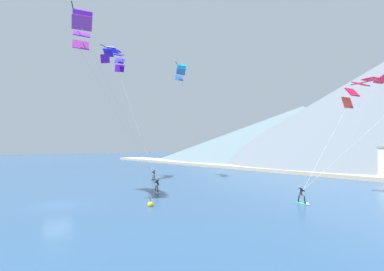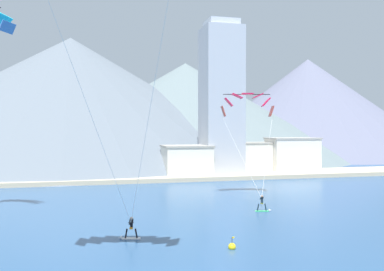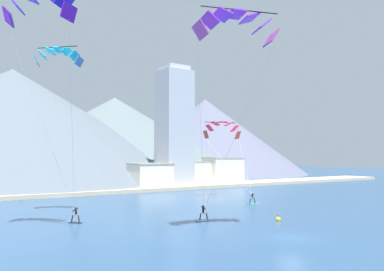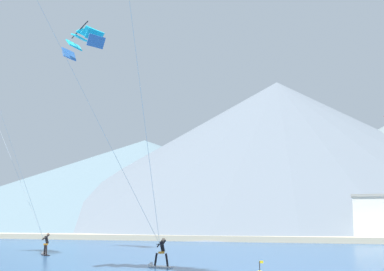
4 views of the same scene
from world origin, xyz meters
name	(u,v)px [view 1 (image 1 of 4)]	position (x,y,z in m)	size (l,w,h in m)	color
ground_plane	(58,205)	(0.00, 0.00, 0.00)	(400.00, 400.00, 0.00)	navy
kitesurfer_near_lead	(303,198)	(13.66, 19.30, 0.55)	(1.79, 0.78, 1.80)	#33B266
kitesurfer_near_trail	(154,176)	(-13.52, 18.12, 0.55)	(1.47, 1.55, 1.80)	black
kitesurfer_mid_center	(157,188)	(-1.35, 11.58, 0.55)	(1.79, 0.77, 1.79)	white
parafoil_kite_near_lead	(371,88)	(15.85, 29.57, 12.20)	(6.99, 11.51, 12.00)	maroon
parafoil_kite_near_trail	(114,57)	(-18.45, 12.95, 21.06)	(7.91, 7.89, 21.09)	#5012A6
parafoil_kite_mid_center	(82,26)	(-3.47, 3.06, 19.21)	(8.19, 10.35, 18.93)	#9A3193
parafoil_kite_distant_high_outer	(181,70)	(-14.04, 23.90, 19.52)	(5.63, 4.26, 2.34)	#386AB2
race_marker_buoy	(150,205)	(5.68, 6.87, 0.16)	(0.56, 0.56, 1.02)	yellow
shoreline_strip	(331,173)	(0.00, 49.78, 0.35)	(180.00, 10.00, 0.70)	#BCAD8E
mountain_peak_west_ridge	(303,133)	(-44.14, 108.62, 11.44)	(124.91, 124.91, 22.88)	slate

